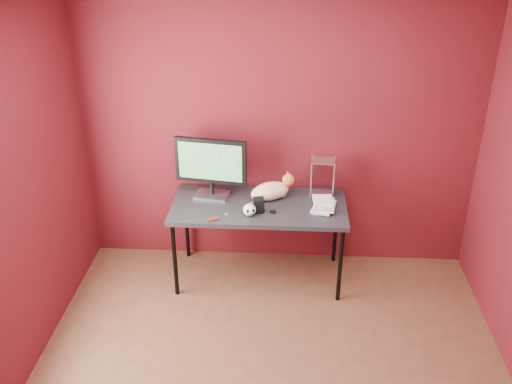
# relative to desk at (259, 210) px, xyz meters

# --- Properties ---
(room) EXTENTS (3.52, 3.52, 2.61)m
(room) POSITION_rel_desk_xyz_m (0.15, -1.37, 0.75)
(room) COLOR #4E2B1B
(room) RESTS_ON ground
(desk) EXTENTS (1.50, 0.70, 0.75)m
(desk) POSITION_rel_desk_xyz_m (0.00, 0.00, 0.00)
(desk) COLOR black
(desk) RESTS_ON ground
(monitor) EXTENTS (0.62, 0.24, 0.54)m
(monitor) POSITION_rel_desk_xyz_m (-0.42, 0.13, 0.35)
(monitor) COLOR #B6B7BC
(monitor) RESTS_ON desk
(cat) EXTENTS (0.42, 0.35, 0.23)m
(cat) POSITION_rel_desk_xyz_m (0.10, 0.11, 0.13)
(cat) COLOR orange
(cat) RESTS_ON desk
(skull_mug) EXTENTS (0.11, 0.11, 0.10)m
(skull_mug) POSITION_rel_desk_xyz_m (-0.07, -0.19, 0.10)
(skull_mug) COLOR white
(skull_mug) RESTS_ON desk
(speaker) EXTENTS (0.11, 0.11, 0.12)m
(speaker) POSITION_rel_desk_xyz_m (0.00, -0.12, 0.11)
(speaker) COLOR black
(speaker) RESTS_ON desk
(book_stack) EXTENTS (0.22, 0.26, 0.90)m
(book_stack) POSITION_rel_desk_xyz_m (0.47, -0.02, 0.50)
(book_stack) COLOR beige
(book_stack) RESTS_ON desk
(wire_rack) EXTENTS (0.21, 0.17, 0.34)m
(wire_rack) POSITION_rel_desk_xyz_m (0.55, 0.22, 0.22)
(wire_rack) COLOR #B6B7BC
(wire_rack) RESTS_ON desk
(pocket_knife) EXTENTS (0.09, 0.06, 0.02)m
(pocket_knife) POSITION_rel_desk_xyz_m (-0.36, -0.29, 0.06)
(pocket_knife) COLOR #AD130D
(pocket_knife) RESTS_ON desk
(black_gadget) EXTENTS (0.05, 0.04, 0.02)m
(black_gadget) POSITION_rel_desk_xyz_m (0.12, -0.14, 0.06)
(black_gadget) COLOR black
(black_gadget) RESTS_ON desk
(washer) EXTENTS (0.04, 0.04, 0.00)m
(washer) POSITION_rel_desk_xyz_m (-0.26, -0.18, 0.05)
(washer) COLOR #B6B7BC
(washer) RESTS_ON desk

